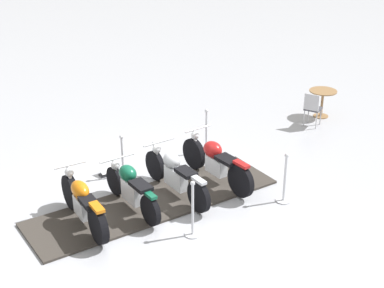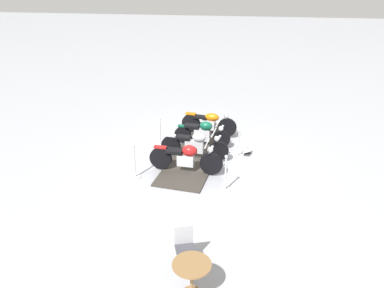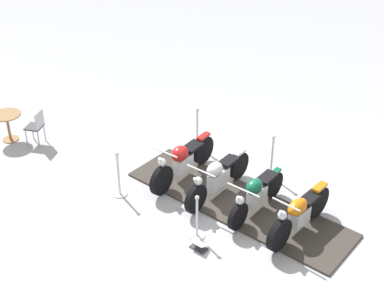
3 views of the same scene
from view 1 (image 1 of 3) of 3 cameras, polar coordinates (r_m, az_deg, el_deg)
ground_plane at (r=11.73m, az=-3.71°, el=-5.89°), size 80.00×80.00×0.00m
display_platform at (r=11.72m, az=-3.72°, el=-5.78°), size 2.14×5.41×0.05m
motorcycle_maroon at (r=12.23m, az=2.35°, el=-1.68°), size 2.30×0.68×1.03m
motorcycle_chrome at (r=11.74m, az=-1.71°, el=-2.98°), size 2.28×0.74×0.96m
motorcycle_forest at (r=11.29m, az=-6.11°, el=-4.29°), size 2.02×0.76×0.90m
motorcycle_copper at (r=10.93m, az=-10.82°, el=-5.74°), size 2.11×0.66×1.02m
stanchion_left_mid at (r=10.51m, az=0.06°, el=-7.24°), size 0.30×0.30×1.13m
stanchion_right_front at (r=13.67m, az=1.43°, el=0.55°), size 0.33×0.33×1.12m
stanchion_right_mid at (r=12.66m, az=-6.91°, el=-1.98°), size 0.34×0.34×1.01m
stanchion_left_front at (r=11.75m, az=9.20°, el=-4.11°), size 0.32×0.32×1.08m
info_placard at (r=12.89m, az=-8.48°, el=-2.80°), size 0.27×0.37×0.19m
cafe_table at (r=16.14m, az=12.89°, el=4.58°), size 0.75×0.75×0.76m
cafe_chair_near_table at (r=15.41m, az=11.91°, el=3.60°), size 0.51×0.51×0.94m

